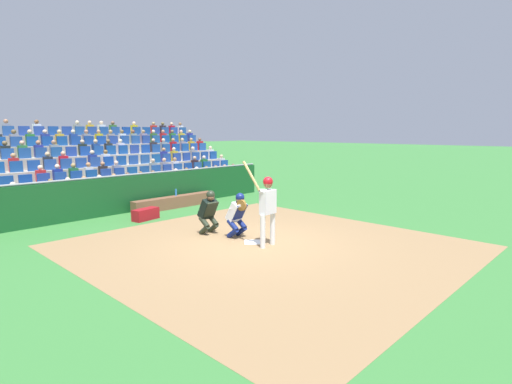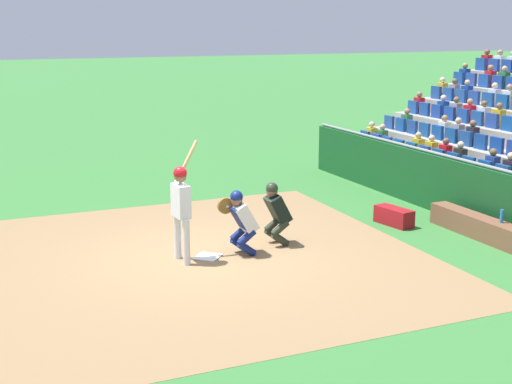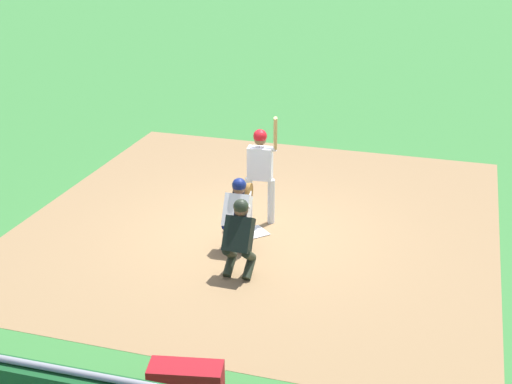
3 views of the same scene
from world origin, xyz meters
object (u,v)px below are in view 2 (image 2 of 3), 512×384
catcher_crouching (241,218)px  water_bottle_on_bench (502,216)px  batter_at_plate (181,203)px  equipment_duffel_bag (394,216)px  home_plate_marker (208,257)px  dugout_bench (495,233)px  home_plate_umpire (276,210)px

catcher_crouching → water_bottle_on_bench: catcher_crouching is taller
batter_at_plate → equipment_duffel_bag: 5.02m
home_plate_marker → dugout_bench: size_ratio=0.12×
home_plate_umpire → water_bottle_on_bench: (-1.79, -4.03, -0.12)m
dugout_bench → home_plate_marker: bearing=74.5°
home_plate_umpire → dugout_bench: 4.35m
home_plate_marker → water_bottle_on_bench: water_bottle_on_bench is taller
water_bottle_on_bench → equipment_duffel_bag: size_ratio=0.29×
catcher_crouching → water_bottle_on_bench: bearing=-107.2°
equipment_duffel_bag → home_plate_umpire: bearing=83.9°
home_plate_marker → dugout_bench: 5.67m
batter_at_plate → water_bottle_on_bench: 6.24m
batter_at_plate → catcher_crouching: batter_at_plate is taller
batter_at_plate → dugout_bench: 6.21m
dugout_bench → water_bottle_on_bench: 0.37m
batter_at_plate → catcher_crouching: bearing=-93.7°
dugout_bench → water_bottle_on_bench: size_ratio=13.47×
home_plate_umpire → equipment_duffel_bag: (0.22, -2.93, -0.51)m
dugout_bench → equipment_duffel_bag: 2.19m
home_plate_marker → home_plate_umpire: home_plate_umpire is taller
home_plate_marker → water_bottle_on_bench: size_ratio=1.68×
home_plate_umpire → dugout_bench: bearing=-113.3°
water_bottle_on_bench → catcher_crouching: bearing=72.8°
catcher_crouching → dugout_bench: 5.06m
equipment_duffel_bag → catcher_crouching: bearing=87.1°
catcher_crouching → water_bottle_on_bench: 5.12m
batter_at_plate → equipment_duffel_bag: bearing=-85.1°
batter_at_plate → home_plate_marker: bearing=-89.2°
home_plate_marker → dugout_bench: dugout_bench is taller
catcher_crouching → batter_at_plate: bearing=86.3°
water_bottle_on_bench → equipment_duffel_bag: water_bottle_on_bench is taller
home_plate_umpire → equipment_duffel_bag: bearing=-85.8°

